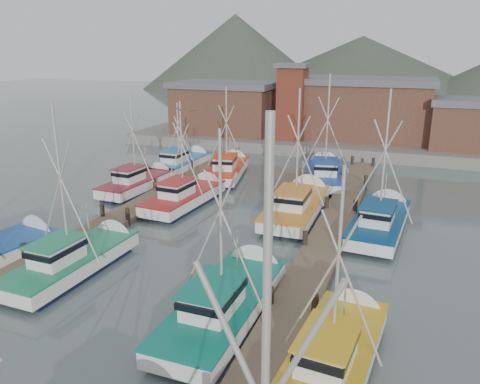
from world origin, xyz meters
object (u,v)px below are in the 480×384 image
(lookout_tower, at_px, (292,101))
(boat_12, at_px, (228,169))
(boat_4, at_px, (79,258))
(boat_8, at_px, (188,196))

(lookout_tower, relative_size, boat_12, 0.91)
(boat_12, bearing_deg, boat_4, -101.99)
(lookout_tower, bearing_deg, boat_12, -99.66)
(lookout_tower, distance_m, boat_12, 14.96)
(lookout_tower, xyz_separation_m, boat_4, (-2.69, -34.58, -4.87))
(boat_4, bearing_deg, boat_12, 91.25)
(boat_12, bearing_deg, lookout_tower, 69.22)
(boat_8, height_order, boat_12, boat_12)
(lookout_tower, height_order, boat_12, lookout_tower)
(boat_8, bearing_deg, boat_4, -87.82)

